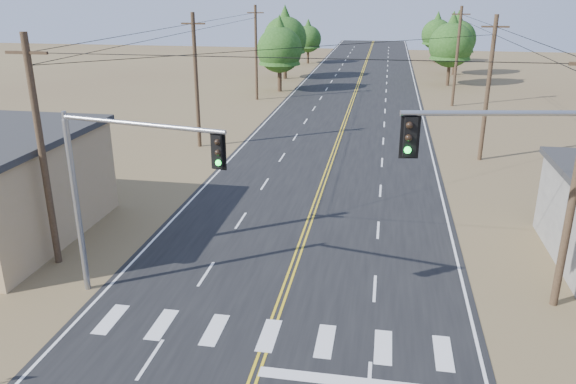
# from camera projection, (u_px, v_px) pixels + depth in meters

# --- Properties ---
(road) EXTENTS (15.00, 200.00, 0.02)m
(road) POSITION_uv_depth(u_px,v_px,m) (331.00, 160.00, 40.23)
(road) COLOR black
(road) RESTS_ON ground
(utility_pole_left_near) EXTENTS (1.80, 0.30, 10.00)m
(utility_pole_left_near) POSITION_uv_depth(u_px,v_px,m) (42.00, 152.00, 23.52)
(utility_pole_left_near) COLOR #4C3826
(utility_pole_left_near) RESTS_ON ground
(utility_pole_left_mid) EXTENTS (1.80, 0.30, 10.00)m
(utility_pole_left_mid) POSITION_uv_depth(u_px,v_px,m) (196.00, 80.00, 42.04)
(utility_pole_left_mid) COLOR #4C3826
(utility_pole_left_mid) RESTS_ON ground
(utility_pole_left_far) EXTENTS (1.80, 0.30, 10.00)m
(utility_pole_left_far) POSITION_uv_depth(u_px,v_px,m) (256.00, 52.00, 60.56)
(utility_pole_left_far) COLOR #4C3826
(utility_pole_left_far) RESTS_ON ground
(utility_pole_right_near) EXTENTS (1.80, 0.30, 10.00)m
(utility_pole_right_near) POSITION_uv_depth(u_px,v_px,m) (576.00, 180.00, 20.12)
(utility_pole_right_near) COLOR #4C3826
(utility_pole_right_near) RESTS_ON ground
(utility_pole_right_mid) EXTENTS (1.80, 0.30, 10.00)m
(utility_pole_right_mid) POSITION_uv_depth(u_px,v_px,m) (488.00, 88.00, 38.64)
(utility_pole_right_mid) COLOR #4C3826
(utility_pole_right_mid) RESTS_ON ground
(utility_pole_right_far) EXTENTS (1.80, 0.30, 10.00)m
(utility_pole_right_far) POSITION_uv_depth(u_px,v_px,m) (457.00, 56.00, 57.16)
(utility_pole_right_far) COLOR #4C3826
(utility_pole_right_far) RESTS_ON ground
(signal_mast_left) EXTENTS (6.64, 1.67, 7.36)m
(signal_mast_left) POSITION_uv_depth(u_px,v_px,m) (115.00, 178.00, 20.60)
(signal_mast_left) COLOR gray
(signal_mast_left) RESTS_ON ground
(signal_mast_right) EXTENTS (7.10, 1.59, 8.20)m
(signal_mast_right) POSITION_uv_depth(u_px,v_px,m) (550.00, 187.00, 18.03)
(signal_mast_right) COLOR gray
(signal_mast_right) RESTS_ON ground
(tree_left_near) EXTENTS (5.30, 5.30, 8.83)m
(tree_left_near) POSITION_uv_depth(u_px,v_px,m) (280.00, 45.00, 65.48)
(tree_left_near) COLOR #3F2D1E
(tree_left_near) RESTS_ON ground
(tree_left_mid) EXTENTS (5.79, 5.79, 9.66)m
(tree_left_mid) POSITION_uv_depth(u_px,v_px,m) (285.00, 34.00, 74.75)
(tree_left_mid) COLOR #3F2D1E
(tree_left_mid) RESTS_ON ground
(tree_left_far) EXTENTS (4.26, 4.26, 7.11)m
(tree_left_far) POSITION_uv_depth(u_px,v_px,m) (308.00, 36.00, 90.98)
(tree_left_far) COLOR #3F2D1E
(tree_left_far) RESTS_ON ground
(tree_right_near) EXTENTS (5.46, 5.46, 9.09)m
(tree_right_near) POSITION_uv_depth(u_px,v_px,m) (452.00, 40.00, 69.46)
(tree_right_near) COLOR #3F2D1E
(tree_right_near) RESTS_ON ground
(tree_right_mid) EXTENTS (5.33, 5.33, 8.88)m
(tree_right_mid) POSITION_uv_depth(u_px,v_px,m) (457.00, 35.00, 78.49)
(tree_right_mid) COLOR #3F2D1E
(tree_right_mid) RESTS_ON ground
(tree_right_far) EXTENTS (4.93, 4.93, 8.21)m
(tree_right_far) POSITION_uv_depth(u_px,v_px,m) (437.00, 31.00, 91.98)
(tree_right_far) COLOR #3F2D1E
(tree_right_far) RESTS_ON ground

